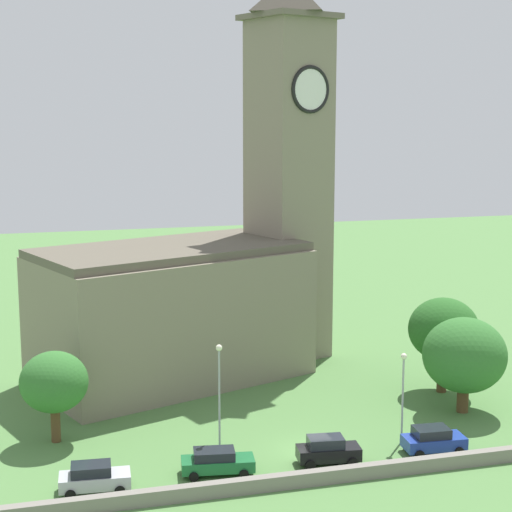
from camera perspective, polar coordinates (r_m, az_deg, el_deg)
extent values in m
plane|color=#517F42|center=(73.36, -0.35, -8.60)|extent=(200.00, 200.00, 0.00)
cube|color=gray|center=(74.13, -5.68, -4.04)|extent=(25.19, 19.09, 10.97)
cube|color=#5C5547|center=(72.97, -5.76, 0.42)|extent=(24.85, 18.18, 0.70)
cube|color=gray|center=(79.45, 2.18, 4.27)|extent=(7.75, 7.75, 31.05)
cube|color=#675F4F|center=(79.54, 2.25, 15.65)|extent=(8.98, 8.98, 0.50)
cylinder|color=white|center=(76.71, 3.66, 11.03)|extent=(3.68, 1.43, 3.87)
torus|color=black|center=(76.71, 3.66, 11.03)|extent=(4.08, 1.77, 4.22)
cylinder|color=white|center=(81.05, 3.97, 10.95)|extent=(1.43, 3.68, 3.87)
torus|color=black|center=(81.05, 3.97, 10.95)|extent=(1.77, 4.08, 4.22)
cube|color=gray|center=(55.43, 5.26, -14.35)|extent=(49.65, 0.70, 0.92)
cube|color=silver|center=(54.77, -10.69, -14.48)|extent=(4.44, 2.18, 0.81)
cube|color=#1E232B|center=(54.48, -10.95, -13.79)|extent=(2.54, 1.80, 0.64)
cylinder|color=black|center=(55.77, -9.13, -14.43)|extent=(0.67, 0.38, 0.65)
cylinder|color=black|center=(54.11, -9.07, -15.21)|extent=(0.67, 0.38, 0.65)
cylinder|color=black|center=(55.80, -12.24, -14.52)|extent=(0.67, 0.38, 0.65)
cylinder|color=black|center=(54.14, -12.28, -15.31)|extent=(0.67, 0.38, 0.65)
cube|color=#1E6B38|center=(56.28, -2.56, -13.69)|extent=(4.88, 2.46, 0.75)
cube|color=#1E232B|center=(56.01, -2.81, -13.07)|extent=(2.82, 1.94, 0.59)
cylinder|color=black|center=(57.38, -1.01, -13.62)|extent=(0.64, 0.41, 0.60)
cylinder|color=black|center=(55.75, -0.81, -14.34)|extent=(0.64, 0.41, 0.60)
cylinder|color=black|center=(57.16, -4.26, -13.74)|extent=(0.64, 0.41, 0.60)
cylinder|color=black|center=(55.54, -4.17, -14.46)|extent=(0.64, 0.41, 0.60)
cube|color=black|center=(57.86, 4.86, -12.95)|extent=(4.32, 2.22, 0.85)
cube|color=#1E232B|center=(57.53, 4.67, -12.26)|extent=(2.49, 1.79, 0.68)
cylinder|color=black|center=(59.10, 6.03, -12.91)|extent=(0.72, 0.39, 0.68)
cylinder|color=black|center=(57.58, 6.46, -13.55)|extent=(0.72, 0.39, 0.68)
cylinder|color=black|center=(58.51, 3.29, -13.11)|extent=(0.72, 0.39, 0.68)
cylinder|color=black|center=(56.97, 3.64, -13.77)|extent=(0.72, 0.39, 0.68)
cube|color=#233D9E|center=(60.68, 11.78, -12.06)|extent=(4.29, 2.18, 0.82)
cube|color=#1E232B|center=(60.34, 11.62, -11.43)|extent=(2.45, 1.83, 0.65)
cylinder|color=black|center=(62.18, 12.64, -11.95)|extent=(0.68, 0.39, 0.65)
cylinder|color=black|center=(60.58, 13.39, -12.57)|extent=(0.68, 0.39, 0.65)
cylinder|color=black|center=(61.12, 10.16, -12.25)|extent=(0.68, 0.39, 0.65)
cylinder|color=black|center=(59.50, 10.85, -12.90)|extent=(0.68, 0.39, 0.65)
cylinder|color=#9EA0A5|center=(57.67, -2.46, -9.88)|extent=(0.14, 0.14, 7.39)
sphere|color=#F4EFCC|center=(56.48, -2.49, -6.14)|extent=(0.44, 0.44, 0.44)
cylinder|color=#9EA0A5|center=(61.14, 9.75, -9.53)|extent=(0.14, 0.14, 6.05)
sphere|color=#F4EFCC|center=(60.16, 9.84, -6.61)|extent=(0.44, 0.44, 0.44)
cylinder|color=brown|center=(68.70, 13.62, -9.22)|extent=(0.90, 0.90, 2.13)
ellipsoid|color=#33702D|center=(67.67, 13.74, -6.43)|extent=(6.42, 6.42, 5.78)
cylinder|color=brown|center=(62.66, -13.22, -10.85)|extent=(0.67, 0.67, 2.58)
ellipsoid|color=#33702D|center=(61.66, -13.33, -8.17)|extent=(4.76, 4.76, 4.28)
cylinder|color=brown|center=(72.86, 12.30, -7.65)|extent=(0.81, 0.81, 3.16)
ellipsoid|color=#286023|center=(71.85, 12.40, -4.79)|extent=(5.77, 5.77, 5.19)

